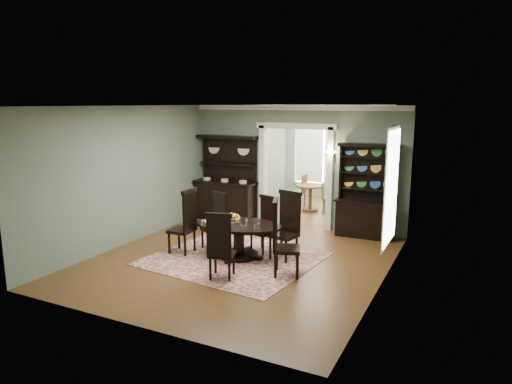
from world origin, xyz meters
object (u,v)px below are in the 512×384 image
Objects in this scene: welsh_dresser at (366,203)px; parlor_table at (310,194)px; dining_table at (239,234)px; sideboard at (226,191)px.

welsh_dresser is 2.75m from parlor_table.
parlor_table is (-0.07, 4.45, 0.01)m from dining_table.
welsh_dresser is (3.69, 0.03, 0.01)m from sideboard.
welsh_dresser is 2.66× the size of parlor_table.
welsh_dresser is at bearing 0.30° from sideboard.
dining_table is at bearing -128.13° from welsh_dresser.
sideboard is at bearing 117.25° from dining_table.
dining_table is at bearing -55.69° from sideboard.
dining_table is 2.32× the size of parlor_table.
parlor_table is at bearing 48.15° from sideboard.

